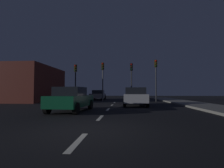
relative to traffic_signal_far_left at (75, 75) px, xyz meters
name	(u,v)px	position (x,y,z in m)	size (l,w,h in m)	color
ground_plane	(109,108)	(5.03, -8.62, -3.27)	(80.00, 80.00, 0.00)	black
sidewalk_curb_right	(217,108)	(12.53, -8.62, -3.20)	(3.00, 40.00, 0.15)	gray
lane_stripe_nearest	(78,142)	(5.03, -16.82, -3.27)	(0.16, 1.60, 0.01)	silver
lane_stripe_second	(100,118)	(5.03, -13.02, -3.27)	(0.16, 1.60, 0.01)	silver
lane_stripe_third	(108,109)	(5.03, -9.22, -3.27)	(0.16, 1.60, 0.01)	silver
lane_stripe_fourth	(112,105)	(5.03, -5.42, -3.27)	(0.16, 1.60, 0.01)	silver
lane_stripe_fifth	(115,102)	(5.03, -1.62, -3.27)	(0.16, 1.60, 0.01)	silver
traffic_signal_far_left	(75,75)	(0.00, 0.00, 0.00)	(0.32, 0.38, 4.65)	black
traffic_signal_center_left	(103,74)	(3.46, 0.00, 0.13)	(0.32, 0.38, 4.85)	#4C4C51
traffic_signal_center_right	(131,75)	(7.03, 0.00, 0.05)	(0.32, 0.38, 4.73)	#2D2D30
traffic_signal_far_right	(156,72)	(9.99, 0.00, 0.30)	(0.32, 0.38, 5.11)	#2D2D30
car_stopped_ahead	(135,97)	(7.11, -6.12, -2.48)	(2.10, 3.97, 1.57)	silver
car_adjacent_lane	(71,99)	(2.89, -10.64, -2.51)	(2.07, 4.08, 1.50)	#0F4C2D
car_oncoming_far	(98,95)	(2.17, 4.68, -2.52)	(1.98, 4.48, 1.47)	gray
storefront_left	(37,84)	(-4.98, 0.00, -1.08)	(4.03, 8.86, 4.37)	maroon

